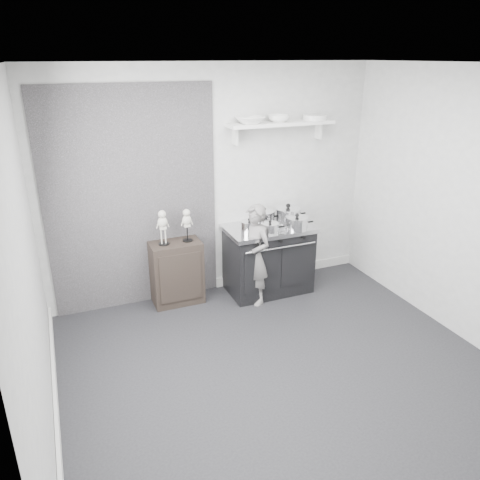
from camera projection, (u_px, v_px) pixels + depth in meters
The scene contains 16 objects.
ground at pixel (279, 367), 4.44m from camera, with size 4.00×4.00×0.00m, color black.
room_shell at pixel (268, 198), 3.93m from camera, with size 4.02×3.62×2.71m.
wall_shelf at pixel (281, 124), 5.42m from camera, with size 1.30×0.26×0.24m.
stove at pixel (268, 259), 5.75m from camera, with size 1.05×0.66×0.84m.
side_cabinet at pixel (177, 273), 5.49m from camera, with size 0.58×0.34×0.76m, color black.
child at pixel (255, 255), 5.41m from camera, with size 0.44×0.29×1.21m, color slate.
pot_front_left at pixel (249, 227), 5.38m from camera, with size 0.29×0.20×0.18m.
pot_back_left at pixel (264, 217), 5.67m from camera, with size 0.35×0.27×0.21m.
pot_back_right at pixel (288, 215), 5.74m from camera, with size 0.40×0.32×0.23m.
pot_front_right at pixel (297, 223), 5.49m from camera, with size 0.35×0.27×0.20m.
pot_front_center at pixel (270, 228), 5.40m from camera, with size 0.29×0.21×0.15m.
skeleton_full at pixel (163, 225), 5.22m from camera, with size 0.13×0.08×0.47m, color beige, non-canonical shape.
skeleton_torso at pixel (187, 223), 5.32m from camera, with size 0.12×0.08×0.44m, color beige, non-canonical shape.
bowl_large at pixel (250, 120), 5.25m from camera, with size 0.32×0.32×0.08m, color white.
bowl_small at pixel (279, 118), 5.38m from camera, with size 0.25×0.25×0.08m, color white.
plate_stack at pixel (315, 117), 5.55m from camera, with size 0.28×0.28×0.06m, color silver.
Camera 1 is at (-1.74, -3.26, 2.76)m, focal length 35.00 mm.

